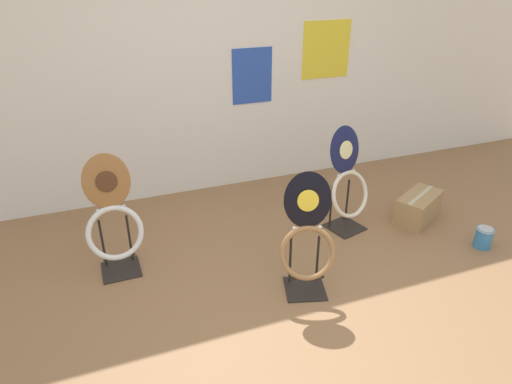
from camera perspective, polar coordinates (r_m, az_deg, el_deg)
The scene contains 7 objects.
ground_plane at distance 2.99m, azimuth 8.64°, elevation -17.92°, with size 14.00×14.00×0.00m, color #8E6642.
wall_back at distance 4.35m, azimuth -5.29°, elevation 16.48°, with size 8.00×0.07×2.60m.
toilet_seat_display_navy_moon at distance 3.88m, azimuth 11.37°, elevation 1.21°, with size 0.44×0.35×0.90m.
toilet_seat_display_jazz_black at distance 3.11m, azimuth 6.43°, elevation -5.87°, with size 0.42×0.35×0.87m.
toilet_seat_display_woodgrain at distance 3.43m, azimuth -17.41°, elevation -3.56°, with size 0.41×0.28×0.91m.
paint_can at distance 4.14m, azimuth 26.57°, elevation -5.05°, with size 0.14×0.14×0.17m.
storage_box at distance 4.32m, azimuth 19.65°, elevation -1.80°, with size 0.54×0.44×0.24m.
Camera 1 is at (-1.13, -1.80, 2.11)m, focal length 32.00 mm.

